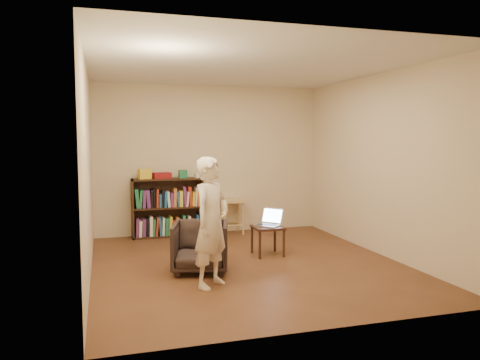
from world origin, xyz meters
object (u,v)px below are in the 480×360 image
object	(u,v)px
stool	(232,206)
bookshelf	(168,211)
armchair	(200,247)
laptop	(269,221)
person	(211,222)
side_table	(268,231)

from	to	relation	value
stool	bookshelf	bearing A→B (deg)	176.73
armchair	laptop	world-z (taller)	laptop
stool	laptop	world-z (taller)	laptop
armchair	person	world-z (taller)	person
stool	laptop	bearing A→B (deg)	-85.50
armchair	person	distance (m)	0.74
laptop	side_table	bearing A→B (deg)	-77.51
bookshelf	laptop	xyz separation A→B (m)	(1.24, -1.66, 0.04)
person	armchair	bearing A→B (deg)	48.68
bookshelf	side_table	distance (m)	2.10
laptop	person	bearing A→B (deg)	-83.93
bookshelf	stool	size ratio (longest dim) A/B	1.99
armchair	side_table	size ratio (longest dim) A/B	1.65
bookshelf	laptop	size ratio (longest dim) A/B	2.60
side_table	laptop	bearing A→B (deg)	53.43
bookshelf	laptop	bearing A→B (deg)	-53.10
stool	armchair	xyz separation A→B (m)	(-1.01, -2.20, -0.17)
stool	laptop	xyz separation A→B (m)	(0.13, -1.59, -0.01)
laptop	stool	bearing A→B (deg)	143.56
laptop	person	size ratio (longest dim) A/B	0.31
bookshelf	stool	xyz separation A→B (m)	(1.12, -0.06, 0.05)
bookshelf	armchair	distance (m)	2.27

